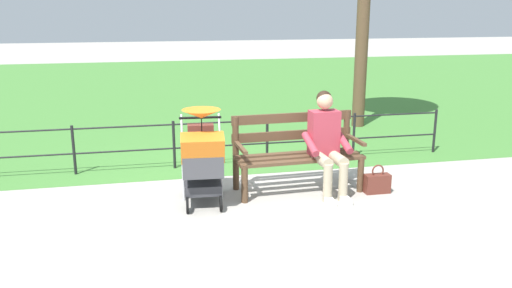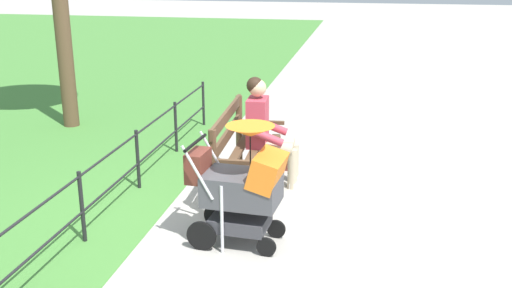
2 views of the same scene
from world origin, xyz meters
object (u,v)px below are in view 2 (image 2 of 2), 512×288
park_bench (242,148)px  stroller (243,184)px  person_on_bench (267,129)px  handbag (286,157)px

park_bench → stroller: bearing=12.6°
park_bench → person_on_bench: person_on_bench is taller
park_bench → handbag: size_ratio=4.38×
person_on_bench → handbag: person_on_bench is taller
person_on_bench → handbag: (-0.63, 0.14, -0.55)m
park_bench → handbag: bearing=159.0°
park_bench → person_on_bench: bearing=145.3°
park_bench → person_on_bench: (-0.32, 0.22, 0.15)m
stroller → handbag: (-2.18, 0.09, -0.47)m
park_bench → stroller: stroller is taller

